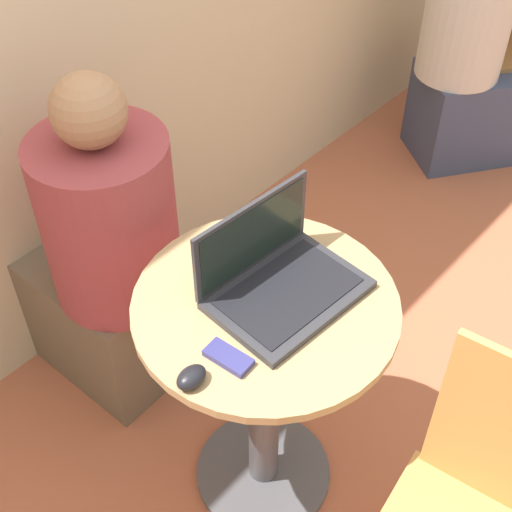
% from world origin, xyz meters
% --- Properties ---
extents(ground_plane, '(12.00, 12.00, 0.00)m').
position_xyz_m(ground_plane, '(0.00, 0.00, 0.00)').
color(ground_plane, '#B26042').
extents(round_table, '(0.63, 0.63, 0.78)m').
position_xyz_m(round_table, '(0.00, 0.00, 0.52)').
color(round_table, '#4C4C51').
rests_on(round_table, ground_plane).
extents(laptop, '(0.37, 0.27, 0.21)m').
position_xyz_m(laptop, '(0.05, 0.01, 0.82)').
color(laptop, '#2D2D33').
rests_on(laptop, round_table).
extents(cell_phone, '(0.06, 0.11, 0.02)m').
position_xyz_m(cell_phone, '(-0.18, -0.05, 0.79)').
color(cell_phone, navy).
rests_on(cell_phone, round_table).
extents(computer_mouse, '(0.07, 0.05, 0.04)m').
position_xyz_m(computer_mouse, '(-0.27, -0.03, 0.80)').
color(computer_mouse, black).
rests_on(computer_mouse, round_table).
extents(person_seated, '(0.38, 0.59, 1.15)m').
position_xyz_m(person_seated, '(-0.00, 0.64, 0.47)').
color(person_seated, brown).
rests_on(person_seated, ground_plane).
extents(chair_background, '(0.56, 0.56, 0.89)m').
position_xyz_m(chair_background, '(2.10, 0.42, 0.46)').
color(chair_background, '#9E7042').
rests_on(chair_background, ground_plane).
extents(person_background, '(0.61, 0.57, 1.10)m').
position_xyz_m(person_background, '(1.85, 0.43, 0.45)').
color(person_background, '#3D4766').
rests_on(person_background, ground_plane).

